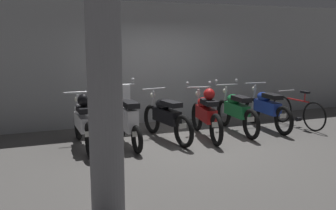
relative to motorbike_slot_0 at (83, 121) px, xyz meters
name	(u,v)px	position (x,y,z in m)	size (l,w,h in m)	color
ground_plane	(193,143)	(2.12, -0.45, -0.53)	(80.00, 80.00, 0.00)	#565451
back_wall	(156,63)	(2.12, 1.80, 0.95)	(16.00, 0.30, 2.96)	#9EA0A3
motorbike_slot_0	(83,121)	(0.00, 0.00, 0.00)	(0.56, 1.95, 1.08)	black
motorbike_slot_1	(127,119)	(0.85, -0.11, 0.00)	(0.59, 1.68, 1.29)	black
motorbike_slot_2	(166,117)	(1.70, -0.02, -0.04)	(0.58, 1.94, 1.03)	black
motorbike_slot_3	(206,113)	(2.55, -0.16, 0.00)	(0.58, 1.94, 1.15)	black
motorbike_slot_4	(236,111)	(3.40, 0.02, -0.03)	(0.59, 1.95, 1.15)	black
motorbike_slot_5	(267,108)	(4.25, 0.07, -0.04)	(0.56, 1.95, 1.03)	black
bicycle	(297,112)	(5.06, -0.03, -0.16)	(0.50, 1.73, 0.89)	black
support_pillar	(105,93)	(-0.15, -2.94, 0.95)	(0.40, 0.40, 2.96)	gray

